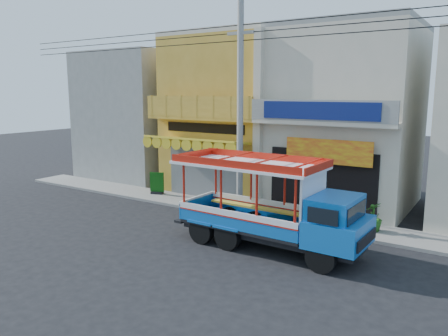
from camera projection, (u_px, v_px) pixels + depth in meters
name	position (u px, v px, depth m)	size (l,w,h in m)	color
ground	(216.00, 243.00, 15.45)	(90.00, 90.00, 0.00)	black
sidewalk	(268.00, 215.00, 18.75)	(30.00, 2.00, 0.12)	slate
shophouse_left	(236.00, 114.00, 23.46)	(6.00, 7.50, 8.24)	#BC8B29
shophouse_right	(347.00, 117.00, 20.26)	(6.00, 6.75, 8.24)	beige
party_pilaster	(258.00, 121.00, 19.30)	(0.35, 0.30, 8.00)	beige
filler_building_left	(141.00, 116.00, 27.28)	(6.00, 6.00, 7.60)	gray
utility_pole	(243.00, 98.00, 17.76)	(28.00, 0.26, 9.00)	gray
songthaew_truck	(282.00, 208.00, 14.38)	(6.75, 2.44, 3.12)	black
green_sign	(157.00, 185.00, 22.31)	(0.71, 0.52, 1.11)	black
potted_plant_a	(313.00, 208.00, 17.87)	(0.81, 0.70, 0.90)	#235819
potted_plant_b	(349.00, 215.00, 16.66)	(0.57, 0.46, 1.04)	#235819
potted_plant_c	(374.00, 217.00, 16.33)	(0.62, 0.62, 1.10)	#235819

